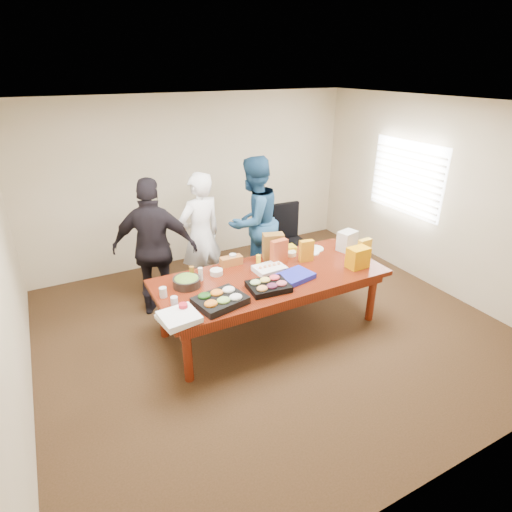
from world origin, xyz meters
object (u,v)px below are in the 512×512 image
person_right (254,222)px  sheet_cake (270,269)px  conference_table (271,302)px  salad_bowl (187,282)px  office_chair (292,242)px  person_center (201,236)px

person_right → sheet_cake: 1.23m
conference_table → sheet_cake: (0.04, 0.10, 0.41)m
conference_table → salad_bowl: bearing=167.5°
office_chair → person_center: (-1.51, 0.00, 0.38)m
conference_table → person_right: bearing=71.5°
sheet_cake → salad_bowl: size_ratio=1.16×
person_center → sheet_cake: 1.22m
office_chair → person_right: (-0.66, 0.04, 0.43)m
office_chair → person_center: 1.56m
sheet_cake → salad_bowl: 1.04m
person_center → salad_bowl: person_center is taller
office_chair → person_right: 0.79m
person_center → salad_bowl: (-0.56, -1.00, -0.10)m
person_right → sheet_cake: person_right is taller
person_right → sheet_cake: (-0.38, -1.16, -0.18)m
office_chair → person_right: size_ratio=0.55×
conference_table → sheet_cake: bearing=69.3°
person_center → person_right: person_right is taller
person_right → sheet_cake: bearing=51.3°
conference_table → salad_bowl: 1.10m
person_right → salad_bowl: 1.76m
conference_table → office_chair: 1.64m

